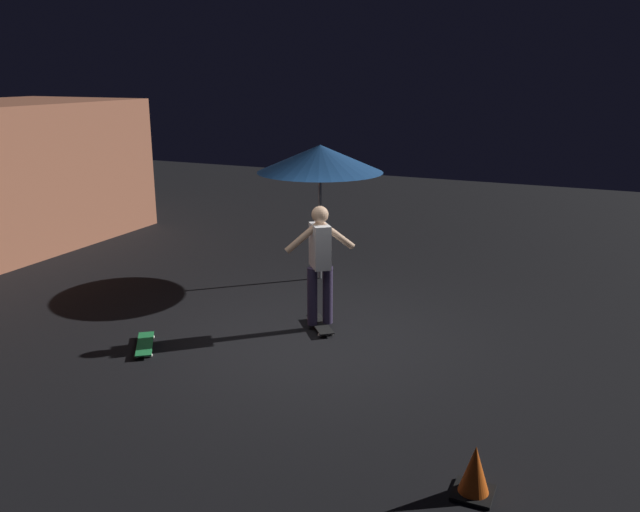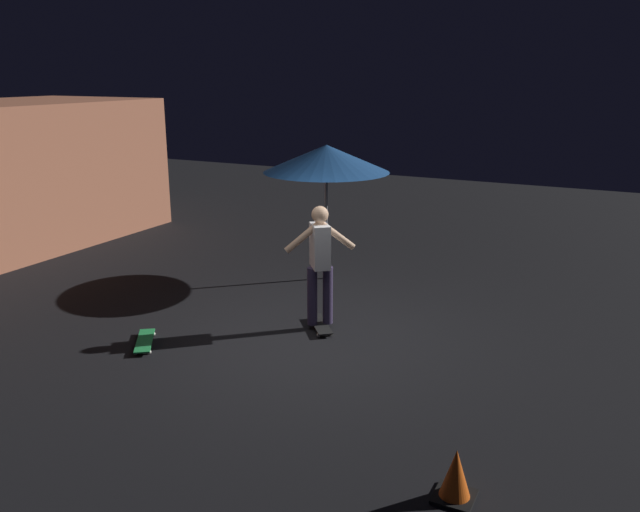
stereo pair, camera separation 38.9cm
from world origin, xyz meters
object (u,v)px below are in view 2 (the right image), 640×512
at_px(skater, 320,257).
at_px(skateboard_ridden, 320,324).
at_px(traffic_cone, 455,476).
at_px(skateboard_spare, 145,341).
at_px(patio_umbrella, 326,159).

bearing_deg(skater, skateboard_ridden, 0.00).
height_order(skater, traffic_cone, skater).
height_order(skateboard_spare, skater, skater).
relative_size(patio_umbrella, skateboard_ridden, 3.14).
xyz_separation_m(skateboard_ridden, skater, (-0.00, 0.00, 0.98)).
bearing_deg(skateboard_spare, skateboard_ridden, -49.26).
bearing_deg(skater, skateboard_spare, 130.74).
height_order(patio_umbrella, skateboard_spare, patio_umbrella).
relative_size(skateboard_ridden, skateboard_spare, 0.97).
xyz_separation_m(skateboard_ridden, traffic_cone, (-2.89, -2.70, 0.16)).
relative_size(skateboard_ridden, traffic_cone, 1.59).
relative_size(patio_umbrella, traffic_cone, 5.00).
relative_size(skateboard_ridden, skater, 0.44).
height_order(skateboard_ridden, skateboard_spare, same).
relative_size(skateboard_spare, traffic_cone, 1.64).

